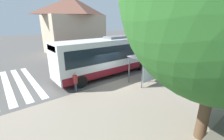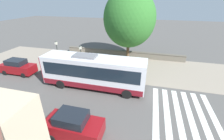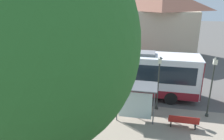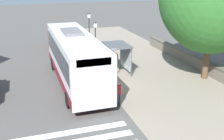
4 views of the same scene
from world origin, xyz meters
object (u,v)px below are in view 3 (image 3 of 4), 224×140
(bus, at_px, (129,72))
(street_lamp_far, at_px, (159,79))
(parked_car_far_lane, at_px, (128,60))
(pedestrian, at_px, (69,87))
(bench, at_px, (183,121))
(shade_tree, at_px, (38,44))
(street_lamp_near, at_px, (212,83))
(bus_shelter, at_px, (136,92))

(bus, bearing_deg, street_lamp_far, -132.48)
(street_lamp_far, bearing_deg, parked_car_far_lane, 21.10)
(pedestrian, xyz_separation_m, street_lamp_far, (-0.50, -7.07, 1.50))
(bus, height_order, parked_car_far_lane, bus)
(bench, height_order, shade_tree, shade_tree)
(shade_tree, relative_size, parked_car_far_lane, 2.56)
(street_lamp_near, relative_size, street_lamp_far, 1.06)
(pedestrian, bearing_deg, street_lamp_far, -94.02)
(shade_tree, bearing_deg, bench, -50.23)
(bus, bearing_deg, bus_shelter, -165.02)
(street_lamp_far, bearing_deg, bus_shelter, 137.81)
(bus, height_order, street_lamp_far, street_lamp_far)
(pedestrian, relative_size, shade_tree, 0.15)
(street_lamp_near, bearing_deg, shade_tree, 131.05)
(bus_shelter, distance_m, street_lamp_far, 2.13)
(bus_shelter, bearing_deg, shade_tree, 150.87)
(bus_shelter, bearing_deg, parked_car_far_lane, 10.96)
(bench, distance_m, parked_car_far_lane, 12.12)
(street_lamp_near, xyz_separation_m, street_lamp_far, (0.32, 3.46, -0.14))
(street_lamp_near, bearing_deg, bus, 66.72)
(pedestrian, bearing_deg, bus, -69.89)
(parked_car_far_lane, bearing_deg, street_lamp_far, -158.90)
(pedestrian, height_order, bench, pedestrian)
(bus, height_order, bench, bus)
(street_lamp_far, bearing_deg, street_lamp_near, -95.33)
(street_lamp_near, bearing_deg, street_lamp_far, 84.67)
(pedestrian, xyz_separation_m, parked_car_far_lane, (8.37, -3.65, 0.06))
(bus_shelter, xyz_separation_m, parked_car_far_lane, (10.41, 2.02, -1.02))
(bench, bearing_deg, pedestrian, 73.43)
(bus_shelter, bearing_deg, bus, 14.98)
(bus_shelter, relative_size, street_lamp_near, 0.63)
(pedestrian, distance_m, street_lamp_far, 7.24)
(pedestrian, bearing_deg, parked_car_far_lane, -23.56)
(bus_shelter, relative_size, parked_car_far_lane, 0.65)
(bench, bearing_deg, street_lamp_near, -44.71)
(street_lamp_far, relative_size, shade_tree, 0.38)
(bus, relative_size, parked_car_far_lane, 2.71)
(bench, height_order, street_lamp_far, street_lamp_far)
(parked_car_far_lane, bearing_deg, bus_shelter, -169.04)
(street_lamp_near, height_order, parked_car_far_lane, street_lamp_near)
(street_lamp_near, bearing_deg, bus_shelter, 104.12)
(shade_tree, height_order, parked_car_far_lane, shade_tree)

